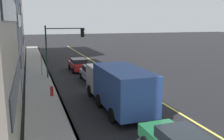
{
  "coord_description": "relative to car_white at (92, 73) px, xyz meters",
  "views": [
    {
      "loc": [
        -19.2,
        8.85,
        5.72
      ],
      "look_at": [
        -2.05,
        2.96,
        2.13
      ],
      "focal_mm": 38.95,
      "sensor_mm": 36.0,
      "label": 1
    }
  ],
  "objects": [
    {
      "name": "lane_stripe_center",
      "position": [
        -3.46,
        -3.1,
        -0.77
      ],
      "size": [
        80.0,
        0.16,
        0.01
      ],
      "primitive_type": "cube",
      "color": "#D8CC4C",
      "rests_on": "ground"
    },
    {
      "name": "street_sign_post",
      "position": [
        3.71,
        4.6,
        0.92
      ],
      "size": [
        0.6,
        0.08,
        2.9
      ],
      "color": "slate",
      "rests_on": "ground"
    },
    {
      "name": "curb_edge",
      "position": [
        -3.46,
        3.78,
        -0.71
      ],
      "size": [
        80.0,
        0.16,
        0.15
      ],
      "primitive_type": "cube",
      "color": "slate",
      "rests_on": "ground"
    },
    {
      "name": "traffic_light_mast",
      "position": [
        2.4,
        2.53,
        2.93
      ],
      "size": [
        0.28,
        4.04,
        5.38
      ],
      "color": "#1E3823",
      "rests_on": "ground"
    },
    {
      "name": "sidewalk_slab",
      "position": [
        -3.46,
        4.97,
        -0.71
      ],
      "size": [
        80.0,
        2.55,
        0.15
      ],
      "primitive_type": "cube",
      "color": "gray",
      "rests_on": "ground"
    },
    {
      "name": "car_red",
      "position": [
        5.57,
        0.27,
        -0.02
      ],
      "size": [
        4.34,
        1.97,
        1.45
      ],
      "color": "red",
      "rests_on": "ground"
    },
    {
      "name": "truck_blue",
      "position": [
        -7.85,
        0.27,
        0.78
      ],
      "size": [
        7.87,
        2.61,
        2.86
      ],
      "color": "silver",
      "rests_on": "ground"
    },
    {
      "name": "fire_hydrant",
      "position": [
        -4.19,
        4.3,
        -0.32
      ],
      "size": [
        0.24,
        0.24,
        0.94
      ],
      "color": "red",
      "rests_on": "ground"
    },
    {
      "name": "ground",
      "position": [
        -3.46,
        -3.1,
        -0.78
      ],
      "size": [
        200.0,
        200.0,
        0.0
      ],
      "primitive_type": "plane",
      "color": "black"
    },
    {
      "name": "car_white",
      "position": [
        0.0,
        0.0,
        0.0
      ],
      "size": [
        4.22,
        1.9,
        1.52
      ],
      "color": "silver",
      "rests_on": "ground"
    }
  ]
}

